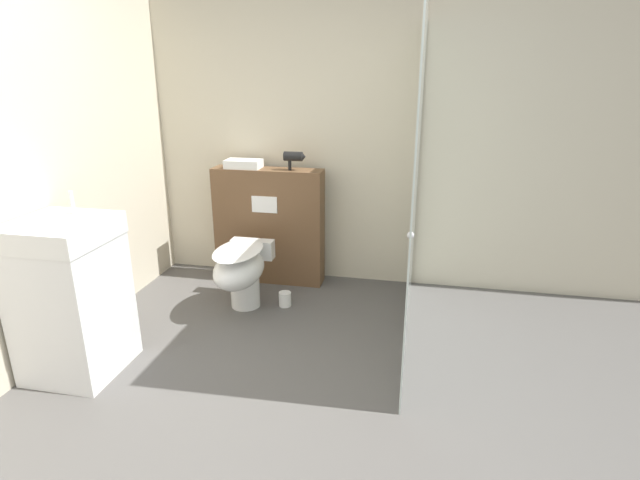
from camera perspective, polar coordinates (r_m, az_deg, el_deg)
The scene contains 9 objects.
ground_plane at distance 2.77m, azimuth -9.62°, elevation -21.95°, with size 12.00×12.00×0.00m, color #565451.
wall_back at distance 4.31m, azimuth 0.40°, elevation 11.58°, with size 8.00×0.06×2.50m.
partition_panel at distance 4.38m, azimuth -5.83°, elevation 1.62°, with size 0.95×0.23×1.01m.
shower_glass at distance 3.32m, azimuth 10.87°, elevation 5.97°, with size 0.04×1.84×2.15m.
toilet at distance 3.91m, azimuth -8.98°, elevation -3.41°, with size 0.35×0.66×0.52m.
sink_vanity at distance 3.39m, azimuth -26.57°, elevation -5.92°, with size 0.53×0.54×1.12m.
hair_drier at distance 4.16m, azimuth -2.97°, elevation 9.47°, with size 0.18×0.08×0.15m.
folded_towel at distance 4.31m, azimuth -8.73°, elevation 8.59°, with size 0.30×0.18×0.07m.
spare_toilet_roll at distance 4.03m, azimuth -4.03°, elevation -6.75°, with size 0.10×0.10×0.12m.
Camera 1 is at (0.84, -1.93, 1.80)m, focal length 28.00 mm.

